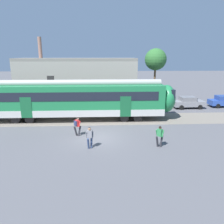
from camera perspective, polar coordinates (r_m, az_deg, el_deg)
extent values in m
plane|color=#515156|center=(18.64, -3.86, -6.76)|extent=(160.00, 160.00, 0.00)
cube|color=#B7B7B2|center=(23.74, -8.83, 0.47)|extent=(18.00, 3.06, 0.70)
cube|color=#1E7542|center=(23.42, -8.97, 4.15)|extent=(18.00, 3.00, 2.40)
cube|color=black|center=(21.90, -9.41, 3.94)|extent=(16.56, 0.03, 0.90)
cube|color=#165731|center=(22.09, 3.57, 1.42)|extent=(1.10, 0.04, 2.10)
cube|color=#165731|center=(23.21, -21.53, 1.06)|extent=(1.10, 0.04, 2.10)
cylinder|color=#9C9C97|center=(23.21, -9.11, 7.50)|extent=(17.64, 0.70, 0.70)
cube|color=black|center=(23.60, -15.76, 8.60)|extent=(0.70, 0.12, 0.40)
cylinder|color=black|center=(24.05, 6.28, -0.74)|extent=(0.90, 2.40, 0.90)
cylinder|color=black|center=(23.87, 2.96, -0.79)|extent=(0.90, 2.40, 0.90)
cylinder|color=black|center=(24.89, -20.01, -1.02)|extent=(0.90, 2.40, 0.90)
cylinder|color=black|center=(25.35, -23.03, -1.04)|extent=(0.90, 2.40, 0.90)
ellipsoid|color=#1E7542|center=(24.37, 14.03, 3.46)|extent=(1.80, 2.85, 2.95)
cube|color=black|center=(24.37, 14.90, 4.84)|extent=(0.40, 2.40, 1.00)
cylinder|color=#28282D|center=(19.20, -8.48, -4.87)|extent=(0.37, 0.34, 0.87)
cylinder|color=#28282D|center=(19.20, -9.48, -4.92)|extent=(0.37, 0.34, 0.87)
cube|color=red|center=(18.97, -9.06, -2.87)|extent=(0.42, 0.43, 0.56)
cylinder|color=red|center=(19.12, -9.63, -2.92)|extent=(0.25, 0.23, 0.52)
cylinder|color=red|center=(18.86, -8.48, -3.12)|extent=(0.25, 0.23, 0.52)
sphere|color=beige|center=(18.87, -9.06, -1.73)|extent=(0.22, 0.22, 0.22)
sphere|color=black|center=(18.85, -9.11, -1.65)|extent=(0.20, 0.20, 0.20)
cube|color=navy|center=(18.87, -9.52, -2.92)|extent=(0.30, 0.32, 0.40)
cylinder|color=navy|center=(16.45, -6.20, -8.19)|extent=(0.20, 0.37, 0.87)
cylinder|color=navy|center=(16.67, -5.40, -7.85)|extent=(0.20, 0.37, 0.87)
cube|color=gray|center=(16.30, -5.86, -5.72)|extent=(0.39, 0.29, 0.56)
cylinder|color=gray|center=(16.35, -5.04, -5.82)|extent=(0.13, 0.26, 0.52)
cylinder|color=gray|center=(16.29, -6.68, -5.94)|extent=(0.13, 0.26, 0.52)
sphere|color=#9E7051|center=(16.15, -5.91, -4.44)|extent=(0.22, 0.22, 0.22)
sphere|color=black|center=(16.16, -5.90, -4.32)|extent=(0.20, 0.20, 0.20)
cube|color=#235633|center=(16.46, -5.74, -5.44)|extent=(0.30, 0.20, 0.40)
cylinder|color=#28282D|center=(17.19, 12.75, -7.45)|extent=(0.36, 0.35, 0.87)
cylinder|color=#28282D|center=(17.05, 11.74, -7.58)|extent=(0.36, 0.35, 0.87)
cube|color=#2D7F47|center=(16.87, 12.38, -5.28)|extent=(0.42, 0.43, 0.56)
cylinder|color=#2D7F47|center=(16.93, 11.59, -5.34)|extent=(0.24, 0.23, 0.52)
cylinder|color=#2D7F47|center=(16.85, 13.15, -5.54)|extent=(0.24, 0.23, 0.52)
sphere|color=brown|center=(16.76, 12.48, -4.01)|extent=(0.22, 0.22, 0.22)
sphere|color=black|center=(16.73, 12.45, -3.93)|extent=(0.20, 0.20, 0.20)
cube|color=gray|center=(30.43, 19.33, 2.14)|extent=(4.05, 1.78, 0.68)
cube|color=slate|center=(30.25, 19.17, 3.28)|extent=(1.95, 1.51, 0.56)
cube|color=black|center=(30.65, 20.79, 3.20)|extent=(0.17, 1.37, 0.48)
cylinder|color=black|center=(31.71, 20.77, 1.86)|extent=(0.61, 0.22, 0.60)
cylinder|color=black|center=(30.34, 22.00, 1.20)|extent=(0.61, 0.22, 0.60)
cylinder|color=black|center=(30.72, 16.58, 1.82)|extent=(0.61, 0.22, 0.60)
cylinder|color=black|center=(29.32, 17.66, 1.14)|extent=(0.61, 0.22, 0.60)
cube|color=#284799|center=(33.13, 27.26, 2.29)|extent=(4.01, 1.65, 0.68)
cube|color=navy|center=(32.95, 27.16, 3.35)|extent=(1.90, 1.45, 0.56)
cylinder|color=black|center=(33.27, 24.69, 2.03)|extent=(0.60, 0.20, 0.60)
cylinder|color=black|center=(31.93, 25.94, 1.41)|extent=(0.60, 0.20, 0.60)
cube|color=gray|center=(31.90, -8.97, 7.63)|extent=(16.41, 5.00, 6.00)
cube|color=gray|center=(31.68, -9.21, 13.38)|extent=(16.41, 5.00, 0.40)
cylinder|color=#8C6656|center=(32.58, -18.27, 15.35)|extent=(0.50, 0.50, 3.20)
cylinder|color=brown|center=(36.88, 11.04, 7.62)|extent=(0.32, 0.32, 4.93)
sphere|color=#2D662D|center=(36.63, 11.32, 13.33)|extent=(3.46, 3.46, 3.46)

